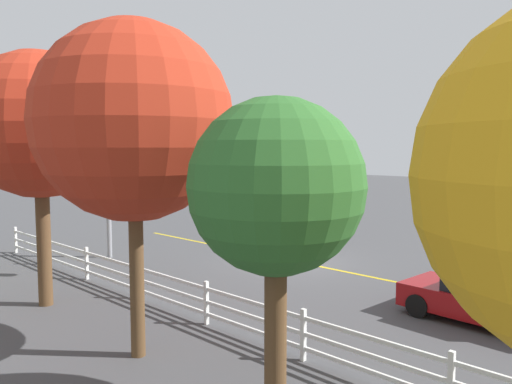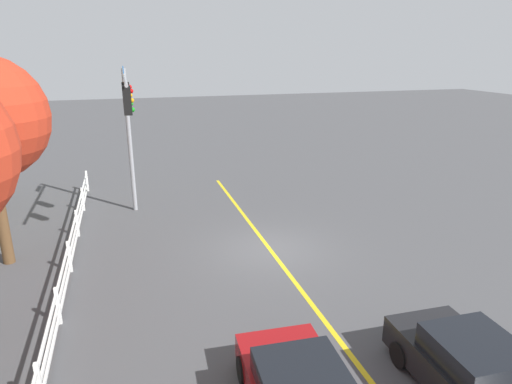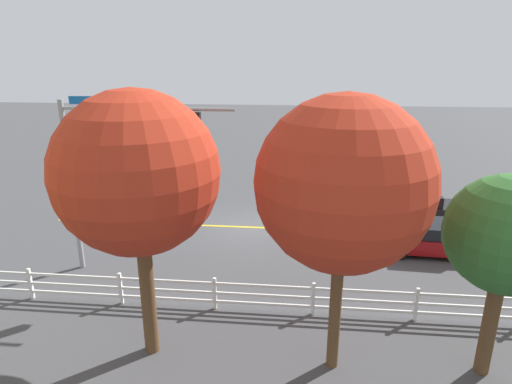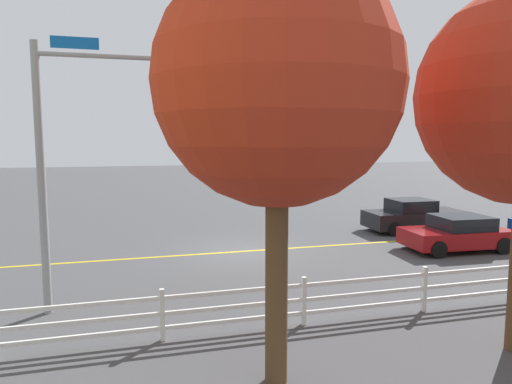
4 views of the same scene
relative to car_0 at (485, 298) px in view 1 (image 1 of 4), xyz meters
name	(u,v)px [view 1 (image 1 of 4)]	position (x,y,z in m)	size (l,w,h in m)	color
ground_plane	(296,262)	(8.19, -2.03, -0.67)	(120.00, 120.00, 0.00)	#444447
lane_center_stripe	(383,279)	(4.19, -2.03, -0.67)	(28.00, 0.16, 0.01)	gold
signal_assembly	(133,145)	(12.38, 2.82, 4.07)	(6.42, 0.38, 6.77)	gray
car_0	(485,298)	(0.00, 0.00, 0.00)	(4.15, 2.21, 1.37)	maroon
white_rail_fence	(206,302)	(5.19, 5.23, -0.07)	(26.10, 0.10, 1.15)	white
tree_1	(40,126)	(9.84, 7.47, 4.58)	(4.21, 4.21, 7.38)	brown
tree_3	(134,122)	(4.73, 7.59, 4.49)	(4.31, 4.31, 7.33)	brown
tree_4	(276,189)	(0.76, 7.44, 3.28)	(2.94, 2.94, 5.46)	brown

